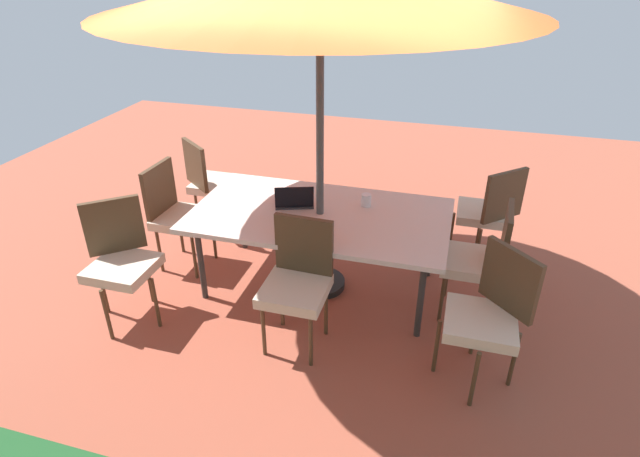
% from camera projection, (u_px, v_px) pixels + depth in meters
% --- Properties ---
extents(ground_plane, '(10.00, 10.00, 0.02)m').
position_uv_depth(ground_plane, '(320.00, 286.00, 4.60)').
color(ground_plane, '#9E4C38').
extents(dining_table, '(2.11, 1.17, 0.73)m').
position_uv_depth(dining_table, '(320.00, 218.00, 4.27)').
color(dining_table, silver).
rests_on(dining_table, ground_plane).
extents(chair_east, '(0.47, 0.46, 0.98)m').
position_uv_depth(chair_east, '(177.00, 211.00, 4.66)').
color(chair_east, beige).
rests_on(chair_east, ground_plane).
extents(chair_west, '(0.47, 0.46, 0.98)m').
position_uv_depth(chair_west, '(481.00, 257.00, 3.98)').
color(chair_west, beige).
rests_on(chair_west, ground_plane).
extents(chair_northeast, '(0.58, 0.59, 0.98)m').
position_uv_depth(chair_northeast, '(121.00, 257.00, 3.98)').
color(chair_northeast, beige).
rests_on(chair_northeast, ground_plane).
extents(chair_southwest, '(0.59, 0.59, 0.98)m').
position_uv_depth(chair_southwest, '(489.00, 210.00, 4.68)').
color(chair_southwest, beige).
rests_on(chair_southwest, ground_plane).
extents(chair_northwest, '(0.59, 0.59, 0.98)m').
position_uv_depth(chair_northwest, '(489.00, 312.00, 3.39)').
color(chair_northwest, beige).
rests_on(chair_northwest, ground_plane).
extents(chair_southeast, '(0.58, 0.58, 0.98)m').
position_uv_depth(chair_southeast, '(211.00, 180.00, 5.26)').
color(chair_southeast, beige).
rests_on(chair_southeast, ground_plane).
extents(chair_north, '(0.46, 0.47, 0.98)m').
position_uv_depth(chair_north, '(298.00, 279.00, 3.72)').
color(chair_north, beige).
rests_on(chair_north, ground_plane).
extents(laptop, '(0.38, 0.34, 0.21)m').
position_uv_depth(laptop, '(294.00, 201.00, 4.34)').
color(laptop, '#2D2D33').
rests_on(laptop, dining_table).
extents(cup, '(0.08, 0.08, 0.11)m').
position_uv_depth(cup, '(366.00, 200.00, 4.34)').
color(cup, white).
rests_on(cup, dining_table).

